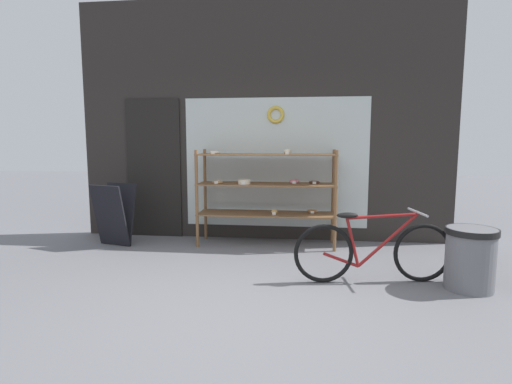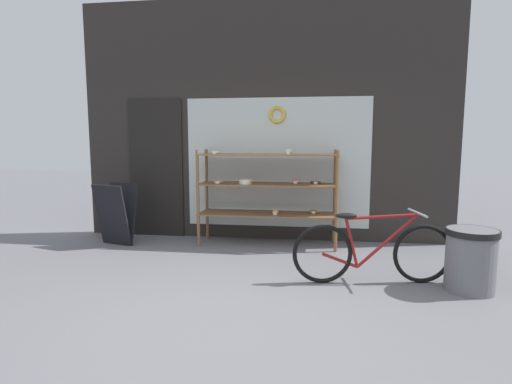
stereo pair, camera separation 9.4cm
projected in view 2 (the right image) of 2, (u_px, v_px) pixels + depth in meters
The scene contains 6 objects.
ground_plane at pixel (229, 308), 3.54m from camera, with size 30.00×30.00×0.00m, color slate.
storefront_facade at pixel (261, 125), 5.90m from camera, with size 5.53×0.13×3.53m.
display_case at pixel (268, 186), 5.60m from camera, with size 1.93×0.52×1.36m.
bicycle at pixel (372, 251), 4.12m from camera, with size 1.65×0.46×0.75m.
sandwich_board at pixel (116, 214), 5.67m from camera, with size 0.60×0.51×0.87m.
trash_bin at pixel (471, 257), 3.91m from camera, with size 0.49×0.49×0.62m.
Camera 2 is at (0.71, -3.32, 1.47)m, focal length 28.00 mm.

